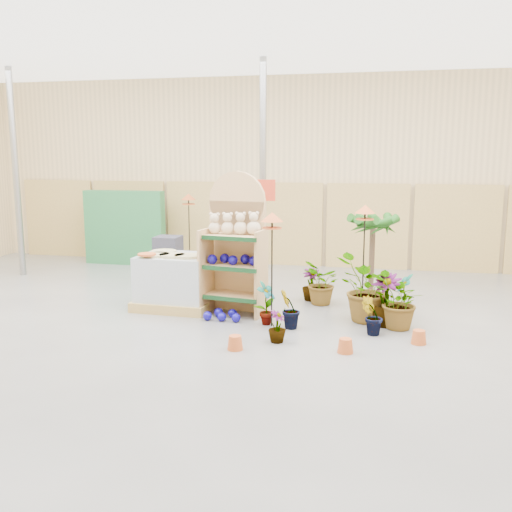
{
  "coord_description": "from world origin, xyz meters",
  "views": [
    {
      "loc": [
        2.3,
        -7.61,
        2.67
      ],
      "look_at": [
        0.3,
        1.5,
        1.0
      ],
      "focal_mm": 40.0,
      "sensor_mm": 36.0,
      "label": 1
    }
  ],
  "objects_px": {
    "pallet_stack": "(176,281)",
    "potted_plant_2": "(367,289)",
    "display_shelf": "(236,249)",
    "bird_table_front": "(272,221)"
  },
  "relations": [
    {
      "from": "potted_plant_2",
      "to": "display_shelf",
      "type": "bearing_deg",
      "value": 175.99
    },
    {
      "from": "bird_table_front",
      "to": "potted_plant_2",
      "type": "relative_size",
      "value": 1.64
    },
    {
      "from": "pallet_stack",
      "to": "potted_plant_2",
      "type": "distance_m",
      "value": 3.31
    },
    {
      "from": "pallet_stack",
      "to": "potted_plant_2",
      "type": "xyz_separation_m",
      "value": [
        3.3,
        -0.2,
        0.08
      ]
    },
    {
      "from": "display_shelf",
      "to": "bird_table_front",
      "type": "bearing_deg",
      "value": -34.11
    },
    {
      "from": "pallet_stack",
      "to": "potted_plant_2",
      "type": "relative_size",
      "value": 1.25
    },
    {
      "from": "pallet_stack",
      "to": "bird_table_front",
      "type": "xyz_separation_m",
      "value": [
        1.86,
        -0.74,
        1.2
      ]
    },
    {
      "from": "display_shelf",
      "to": "pallet_stack",
      "type": "height_order",
      "value": "display_shelf"
    },
    {
      "from": "pallet_stack",
      "to": "bird_table_front",
      "type": "relative_size",
      "value": 0.76
    },
    {
      "from": "display_shelf",
      "to": "bird_table_front",
      "type": "distance_m",
      "value": 1.18
    }
  ]
}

